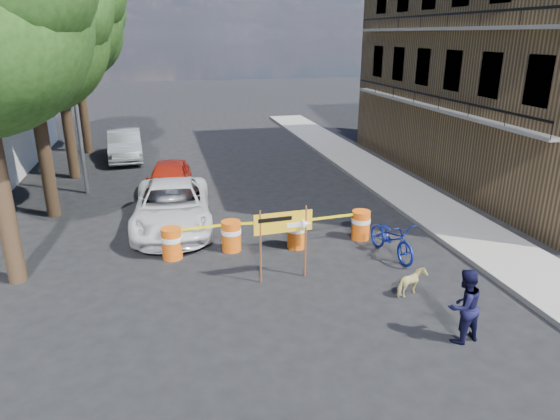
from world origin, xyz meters
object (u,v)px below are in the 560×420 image
dog (412,283)px  suv_white (172,206)px  barrel_mid_right (297,232)px  barrel_far_right (361,224)px  pedestrian (464,306)px  detour_sign (291,227)px  sedan_silver (125,145)px  sedan_red (169,180)px  barrel_mid_left (231,235)px  bicycle (393,222)px  barrel_far_left (172,243)px

dog → suv_white: (-5.41, 5.90, 0.39)m
barrel_mid_right → barrel_far_right: size_ratio=1.00×
barrel_mid_right → pedestrian: pedestrian is taller
dog → detour_sign: bearing=34.9°
sedan_silver → barrel_mid_right: bearing=-70.5°
barrel_far_right → sedan_red: sedan_red is taller
barrel_mid_left → bicycle: 4.61m
barrel_far_left → barrel_far_right: same height
detour_sign → pedestrian: bearing=-56.0°
barrel_mid_left → barrel_far_left: bearing=-174.7°
barrel_far_left → dog: bearing=-32.3°
detour_sign → pedestrian: 4.44m
barrel_far_right → barrel_mid_right: bearing=-174.9°
barrel_mid_left → pedestrian: size_ratio=0.56×
barrel_far_right → bicycle: (0.36, -1.39, 0.57)m
detour_sign → barrel_mid_right: bearing=66.8°
barrel_far_left → bicycle: bicycle is taller
barrel_far_left → detour_sign: detour_sign is taller
barrel_far_left → detour_sign: (2.92, -1.96, 0.95)m
pedestrian → dog: bearing=-99.3°
dog → bicycle: bearing=-37.6°
bicycle → suv_white: bicycle is taller
barrel_mid_right → detour_sign: (-0.67, -1.88, 0.95)m
sedan_red → detour_sign: bearing=-64.2°
barrel_far_left → detour_sign: 3.64m
barrel_far_left → suv_white: (0.11, 2.41, 0.25)m
suv_white → sedan_silver: bearing=104.2°
barrel_mid_right → bicycle: bearing=-26.3°
pedestrian → barrel_mid_right: bearing=-81.5°
barrel_far_left → pedestrian: size_ratio=0.56×
dog → barrel_mid_left: bearing=21.9°
bicycle → suv_white: 6.98m
detour_sign → suv_white: 5.24m
barrel_mid_left → detour_sign: (1.23, -2.11, 0.95)m
barrel_far_left → suv_white: size_ratio=0.17×
barrel_mid_right → dog: 3.92m
pedestrian → bicycle: 4.19m
barrel_far_right → detour_sign: bearing=-143.0°
sedan_red → barrel_mid_right: bearing=-53.4°
barrel_mid_left → barrel_far_right: same height
barrel_far_left → barrel_mid_right: size_ratio=1.00×
barrel_mid_left → sedan_red: (-1.58, 5.62, 0.21)m
barrel_far_right → pedestrian: bearing=-90.6°
barrel_mid_right → pedestrian: size_ratio=0.56×
detour_sign → barrel_far_right: bearing=33.3°
detour_sign → dog: bearing=-34.3°
barrel_far_left → detour_sign: size_ratio=0.46×
sedan_red → bicycle: bearing=-44.2°
barrel_mid_right → bicycle: (2.44, -1.21, 0.57)m
detour_sign → dog: detour_sign is taller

